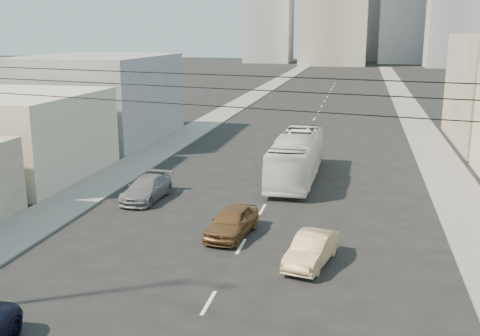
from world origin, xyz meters
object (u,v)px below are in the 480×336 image
at_px(city_bus, 296,157).
at_px(sedan_brown, 232,222).
at_px(sedan_grey, 147,189).
at_px(sedan_tan, 312,249).

height_order(city_bus, sedan_brown, city_bus).
bearing_deg(sedan_brown, city_bus, 88.79).
xyz_separation_m(sedan_brown, sedan_grey, (-6.65, 5.10, -0.05)).
relative_size(sedan_brown, sedan_tan, 1.06).
height_order(sedan_brown, sedan_tan, sedan_brown).
bearing_deg(city_bus, sedan_tan, -79.87).
bearing_deg(sedan_brown, sedan_grey, 150.28).
bearing_deg(sedan_grey, sedan_brown, -34.47).
relative_size(sedan_tan, sedan_grey, 0.86).
bearing_deg(sedan_brown, sedan_tan, -24.82).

